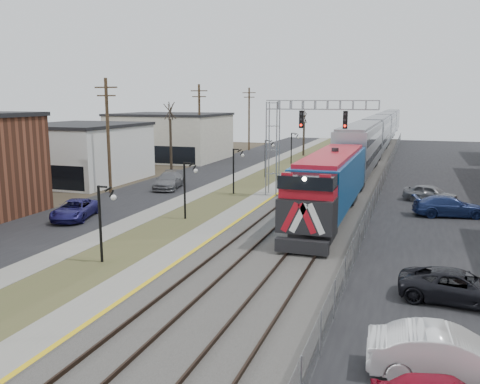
% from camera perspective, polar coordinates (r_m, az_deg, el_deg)
% --- Properties ---
extents(ground, '(160.00, 160.00, 0.00)m').
position_cam_1_polar(ground, '(18.83, -18.80, -16.08)').
color(ground, '#473D2D').
rests_on(ground, ground).
extents(street_west, '(7.00, 120.00, 0.04)m').
position_cam_1_polar(street_west, '(53.65, -5.78, 1.56)').
color(street_west, black).
rests_on(street_west, ground).
extents(sidewalk, '(2.00, 120.00, 0.08)m').
position_cam_1_polar(sidewalk, '(51.95, -1.26, 1.34)').
color(sidewalk, gray).
rests_on(sidewalk, ground).
extents(grass_median, '(4.00, 120.00, 0.06)m').
position_cam_1_polar(grass_median, '(51.01, 1.90, 1.16)').
color(grass_median, '#4A4E29').
rests_on(grass_median, ground).
extents(platform, '(2.00, 120.00, 0.24)m').
position_cam_1_polar(platform, '(50.22, 5.18, 1.08)').
color(platform, gray).
rests_on(platform, ground).
extents(ballast_bed, '(8.00, 120.00, 0.20)m').
position_cam_1_polar(ballast_bed, '(49.30, 10.83, 0.74)').
color(ballast_bed, '#595651').
rests_on(ballast_bed, ground).
extents(parking_lot, '(16.00, 120.00, 0.04)m').
position_cam_1_polar(parking_lot, '(49.15, 24.80, -0.17)').
color(parking_lot, black).
rests_on(parking_lot, ground).
extents(platform_edge, '(0.24, 120.00, 0.01)m').
position_cam_1_polar(platform_edge, '(50.00, 6.16, 1.17)').
color(platform_edge, gold).
rests_on(platform_edge, platform).
extents(track_near, '(1.58, 120.00, 0.15)m').
position_cam_1_polar(track_near, '(49.58, 8.55, 1.07)').
color(track_near, '#2D2119').
rests_on(track_near, ballast_bed).
extents(track_far, '(1.58, 120.00, 0.15)m').
position_cam_1_polar(track_far, '(49.09, 12.57, 0.84)').
color(track_far, '#2D2119').
rests_on(track_far, ballast_bed).
extents(train, '(3.00, 108.65, 5.33)m').
position_cam_1_polar(train, '(81.26, 15.27, 6.32)').
color(train, '#114E91').
rests_on(train, ground).
extents(signal_gantry, '(9.00, 1.07, 8.15)m').
position_cam_1_polar(signal_gantry, '(42.31, 5.97, 6.78)').
color(signal_gantry, gray).
rests_on(signal_gantry, ground).
extents(lampposts, '(0.14, 62.14, 4.00)m').
position_cam_1_polar(lampposts, '(35.25, -6.04, 0.18)').
color(lampposts, black).
rests_on(lampposts, ground).
extents(utility_poles, '(0.28, 80.28, 10.00)m').
position_cam_1_polar(utility_poles, '(45.83, -14.58, 6.04)').
color(utility_poles, '#4C3823').
rests_on(utility_poles, ground).
extents(fence, '(0.04, 120.00, 1.60)m').
position_cam_1_polar(fence, '(48.80, 15.75, 1.27)').
color(fence, gray).
rests_on(fence, ground).
extents(buildings_west, '(14.00, 67.00, 7.00)m').
position_cam_1_polar(buildings_west, '(49.25, -21.33, 3.62)').
color(buildings_west, beige).
rests_on(buildings_west, ground).
extents(bare_trees, '(12.30, 42.30, 5.95)m').
position_cam_1_polar(bare_trees, '(57.33, -5.26, 4.84)').
color(bare_trees, '#382D23').
rests_on(bare_trees, ground).
extents(car_lot_b, '(4.78, 1.95, 1.54)m').
position_cam_1_polar(car_lot_b, '(16.82, 22.35, -16.73)').
color(car_lot_b, silver).
rests_on(car_lot_b, ground).
extents(car_lot_c, '(4.87, 2.56, 1.31)m').
position_cam_1_polar(car_lot_c, '(22.83, 23.34, -9.84)').
color(car_lot_c, black).
rests_on(car_lot_c, ground).
extents(car_lot_d, '(5.25, 2.96, 1.44)m').
position_cam_1_polar(car_lot_d, '(38.76, 22.45, -1.55)').
color(car_lot_d, navy).
rests_on(car_lot_d, ground).
extents(car_lot_e, '(4.46, 2.84, 1.42)m').
position_cam_1_polar(car_lot_e, '(43.56, 20.58, -0.20)').
color(car_lot_e, slate).
rests_on(car_lot_e, ground).
extents(car_street_a, '(3.42, 5.15, 1.31)m').
position_cam_1_polar(car_street_a, '(36.89, -18.07, -1.95)').
color(car_street_a, navy).
rests_on(car_street_a, ground).
extents(car_street_b, '(3.15, 5.46, 1.49)m').
position_cam_1_polar(car_street_b, '(47.43, -8.00, 1.23)').
color(car_street_b, slate).
rests_on(car_street_b, ground).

